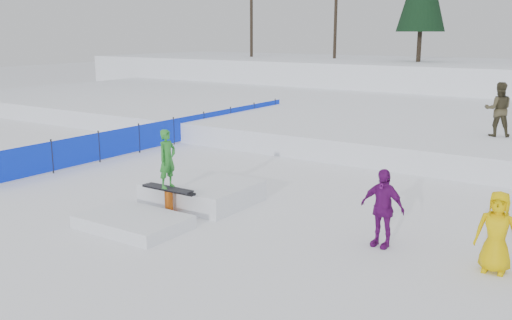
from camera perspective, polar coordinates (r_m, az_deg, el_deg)
The scene contains 8 objects.
ground at distance 13.96m, azimuth -6.31°, elevation -5.66°, with size 120.00×120.00×0.00m, color white.
snow_berm at distance 41.13m, azimuth 21.80°, elevation 7.36°, with size 60.00×14.00×2.40m, color white.
snow_midrise at distance 27.76m, azimuth 15.43°, elevation 3.99°, with size 50.00×18.00×0.80m, color white.
safety_fence at distance 22.83m, azimuth -8.23°, elevation 2.90°, with size 0.05×16.00×1.10m.
walker_olive at distance 21.61m, azimuth 23.07°, elevation 4.69°, with size 0.92×0.72×1.89m, color #3B3622.
spectator_purple at distance 12.08m, azimuth 12.51°, elevation -4.69°, with size 0.97×0.40×1.66m, color #640F69.
spectator_yellow at distance 11.46m, azimuth 22.94°, elevation -6.66°, with size 0.76×0.49×1.55m, color #E5BD01.
jib_rail_feature at distance 14.52m, azimuth -7.17°, elevation -3.70°, with size 2.60×4.40×2.11m.
Camera 1 is at (8.59, -10.10, 4.37)m, focal length 40.00 mm.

